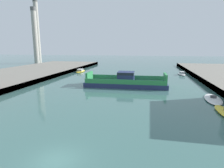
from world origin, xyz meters
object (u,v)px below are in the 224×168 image
at_px(moored_boat_near_right, 182,74).
at_px(moored_boat_mid_right, 213,99).
at_px(smokestack_distant_b, 37,30).
at_px(moored_boat_near_left, 80,71).
at_px(chain_ferry, 126,82).
at_px(smokestack_distant_a, 35,34).

height_order(moored_boat_near_right, moored_boat_mid_right, moored_boat_near_right).
xyz_separation_m(moored_boat_mid_right, smokestack_distant_b, (-78.54, 68.68, 19.59)).
bearing_deg(moored_boat_near_right, moored_boat_mid_right, -89.12).
bearing_deg(moored_boat_near_left, chain_ferry, -48.10).
height_order(moored_boat_near_right, smokestack_distant_a, smokestack_distant_a).
height_order(moored_boat_near_right, smokestack_distant_b, smokestack_distant_b).
bearing_deg(chain_ferry, smokestack_distant_b, 135.96).
bearing_deg(smokestack_distant_b, chain_ferry, -44.04).
relative_size(moored_boat_mid_right, smokestack_distant_a, 0.27).
bearing_deg(smokestack_distant_b, moored_boat_mid_right, -41.17).
bearing_deg(smokestack_distant_a, chain_ferry, -42.15).
height_order(chain_ferry, smokestack_distant_a, smokestack_distant_a).
bearing_deg(moored_boat_near_left, moored_boat_mid_right, -40.57).
xyz_separation_m(chain_ferry, smokestack_distant_a, (-59.32, 53.70, 15.69)).
distance_m(moored_boat_mid_right, smokestack_distant_b, 106.16).
bearing_deg(chain_ferry, moored_boat_mid_right, -28.61).
distance_m(chain_ferry, smokestack_distant_a, 81.54).
xyz_separation_m(chain_ferry, moored_boat_mid_right, (17.27, -9.42, -0.88)).
height_order(moored_boat_mid_right, smokestack_distant_a, smokestack_distant_a).
relative_size(chain_ferry, smokestack_distant_a, 0.64).
height_order(moored_boat_near_left, moored_boat_near_right, moored_boat_near_left).
bearing_deg(chain_ferry, moored_boat_near_left, 131.90).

